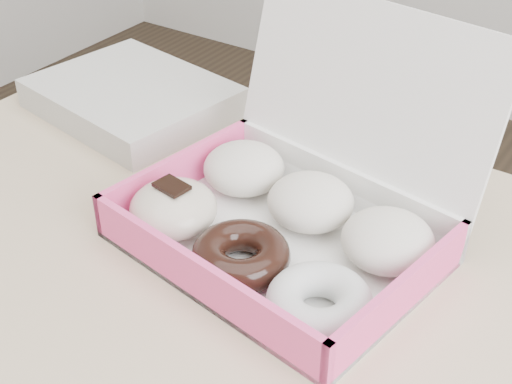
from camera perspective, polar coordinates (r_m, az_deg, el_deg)
The scene contains 3 objects.
table at distance 0.77m, azimuth 0.74°, elevation -14.44°, with size 1.20×0.80×0.75m.
donut_box at distance 0.79m, azimuth 2.48°, elevation -1.59°, with size 0.37×0.35×0.24m.
newspapers at distance 1.08m, azimuth -9.89°, elevation 7.47°, with size 0.27×0.22×0.04m, color beige.
Camera 1 is at (0.27, -0.43, 1.25)m, focal length 50.00 mm.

